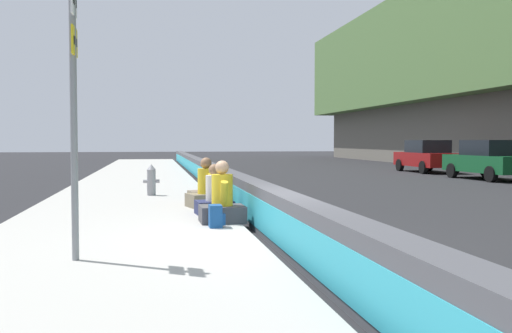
# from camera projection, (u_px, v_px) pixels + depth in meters

# --- Properties ---
(ground_plane) EXTENTS (160.00, 160.00, 0.00)m
(ground_plane) POSITION_uv_depth(u_px,v_px,m) (284.00, 246.00, 9.25)
(ground_plane) COLOR #232326
(ground_plane) RESTS_ON ground
(sidewalk_strip) EXTENTS (80.00, 4.40, 0.14)m
(sidewalk_strip) POSITION_uv_depth(u_px,v_px,m) (114.00, 247.00, 8.79)
(sidewalk_strip) COLOR #A8A59E
(sidewalk_strip) RESTS_ON ground_plane
(jersey_barrier) EXTENTS (76.00, 0.45, 0.85)m
(jersey_barrier) POSITION_uv_depth(u_px,v_px,m) (284.00, 219.00, 9.24)
(jersey_barrier) COLOR #47474C
(jersey_barrier) RESTS_ON ground_plane
(route_sign_post) EXTENTS (0.44, 0.09, 3.60)m
(route_sign_post) POSITION_uv_depth(u_px,v_px,m) (74.00, 99.00, 7.37)
(route_sign_post) COLOR gray
(route_sign_post) RESTS_ON sidewalk_strip
(fire_hydrant) EXTENTS (0.26, 0.46, 0.88)m
(fire_hydrant) POSITION_uv_depth(u_px,v_px,m) (151.00, 179.00, 16.30)
(fire_hydrant) COLOR gray
(fire_hydrant) RESTS_ON sidewalk_strip
(seated_person_foreground) EXTENTS (0.75, 0.85, 1.17)m
(seated_person_foreground) POSITION_uv_depth(u_px,v_px,m) (222.00, 203.00, 10.92)
(seated_person_foreground) COLOR #424247
(seated_person_foreground) RESTS_ON sidewalk_strip
(seated_person_middle) EXTENTS (0.71, 0.81, 1.05)m
(seated_person_middle) POSITION_uv_depth(u_px,v_px,m) (214.00, 199.00, 12.11)
(seated_person_middle) COLOR #23284C
(seated_person_middle) RESTS_ON sidewalk_strip
(seated_person_rear) EXTENTS (0.89, 0.97, 1.15)m
(seated_person_rear) POSITION_uv_depth(u_px,v_px,m) (206.00, 191.00, 13.44)
(seated_person_rear) COLOR #706651
(seated_person_rear) RESTS_ON sidewalk_strip
(seated_person_far) EXTENTS (0.79, 0.89, 1.09)m
(seated_person_far) POSITION_uv_depth(u_px,v_px,m) (206.00, 189.00, 14.38)
(seated_person_far) COLOR #706651
(seated_person_far) RESTS_ON sidewalk_strip
(backpack) EXTENTS (0.32, 0.28, 0.40)m
(backpack) POSITION_uv_depth(u_px,v_px,m) (216.00, 216.00, 10.28)
(backpack) COLOR navy
(backpack) RESTS_ON sidewalk_strip
(parked_car_fourth) EXTENTS (4.57, 2.08, 1.71)m
(parked_car_fourth) POSITION_uv_depth(u_px,v_px,m) (489.00, 160.00, 24.88)
(parked_car_fourth) COLOR #145128
(parked_car_fourth) RESTS_ON ground_plane
(parked_car_midline) EXTENTS (4.51, 1.97, 1.71)m
(parked_car_midline) POSITION_uv_depth(u_px,v_px,m) (427.00, 156.00, 30.73)
(parked_car_midline) COLOR maroon
(parked_car_midline) RESTS_ON ground_plane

